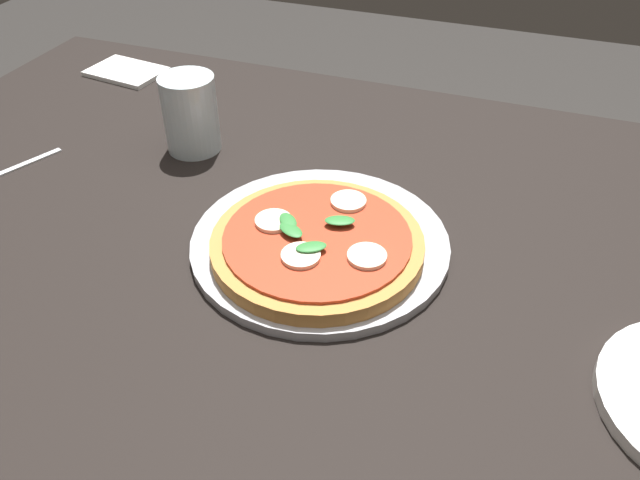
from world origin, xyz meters
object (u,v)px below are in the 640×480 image
(pizza, at_px, (317,243))
(glass_cup, at_px, (190,114))
(napkin, at_px, (126,72))
(serving_tray, at_px, (320,243))
(dining_table, at_px, (388,327))

(pizza, distance_m, glass_cup, 0.31)
(glass_cup, bearing_deg, napkin, -37.74)
(serving_tray, height_order, pizza, pizza)
(pizza, bearing_deg, serving_tray, -77.71)
(pizza, xyz_separation_m, napkin, (0.50, -0.37, -0.02))
(serving_tray, xyz_separation_m, napkin, (0.50, -0.34, -0.00))
(pizza, distance_m, napkin, 0.62)
(pizza, height_order, glass_cup, glass_cup)
(dining_table, xyz_separation_m, pizza, (0.09, 0.01, 0.12))
(dining_table, relative_size, pizza, 6.52)
(dining_table, xyz_separation_m, glass_cup, (0.35, -0.16, 0.15))
(glass_cup, bearing_deg, dining_table, 154.75)
(dining_table, xyz_separation_m, napkin, (0.59, -0.35, 0.10))
(serving_tray, xyz_separation_m, glass_cup, (0.25, -0.15, 0.05))
(serving_tray, xyz_separation_m, pizza, (-0.00, 0.02, 0.02))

